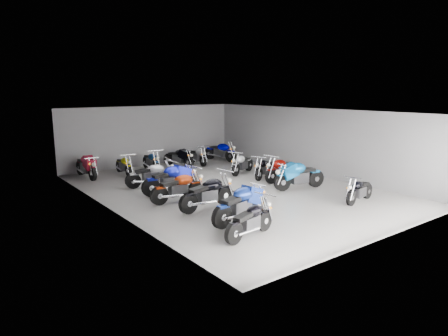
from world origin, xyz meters
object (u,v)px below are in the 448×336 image
at_px(motorcycle_left_e, 171,180).
at_px(motorcycle_right_a, 359,190).
at_px(drain_grate, 236,192).
at_px(motorcycle_right_f, 242,163).
at_px(motorcycle_left_d, 179,187).
at_px(motorcycle_back_b, 124,165).
at_px(motorcycle_back_d, 179,158).
at_px(motorcycle_back_c, 151,161).
at_px(motorcycle_right_d, 282,169).
at_px(motorcycle_left_b, 241,204).
at_px(motorcycle_back_f, 220,151).
at_px(motorcycle_right_c, 299,176).
at_px(motorcycle_left_c, 208,193).
at_px(motorcycle_right_e, 265,168).
at_px(motorcycle_left_a, 250,220).
at_px(motorcycle_back_a, 86,166).
at_px(motorcycle_back_e, 198,156).
at_px(motorcycle_left_f, 151,175).

distance_m(motorcycle_left_e, motorcycle_right_a, 7.15).
xyz_separation_m(drain_grate, motorcycle_left_e, (-2.26, 1.31, 0.56)).
bearing_deg(motorcycle_right_a, motorcycle_right_f, -7.95).
relative_size(motorcycle_left_d, motorcycle_back_b, 1.13).
bearing_deg(motorcycle_back_d, motorcycle_back_c, -16.06).
height_order(motorcycle_right_d, motorcycle_right_f, motorcycle_right_d).
height_order(motorcycle_left_b, motorcycle_back_f, motorcycle_left_b).
bearing_deg(motorcycle_left_b, motorcycle_right_d, 114.19).
xyz_separation_m(motorcycle_right_a, motorcycle_back_c, (-3.43, 9.89, 0.04)).
bearing_deg(motorcycle_right_d, motorcycle_left_b, 116.70).
height_order(motorcycle_right_c, motorcycle_back_f, motorcycle_right_c).
height_order(motorcycle_left_c, motorcycle_left_d, motorcycle_left_c).
height_order(motorcycle_left_b, motorcycle_back_b, motorcycle_left_b).
bearing_deg(motorcycle_left_c, motorcycle_right_f, 124.99).
distance_m(drain_grate, motorcycle_back_b, 6.34).
bearing_deg(motorcycle_right_e, drain_grate, 90.81).
xyz_separation_m(motorcycle_left_a, motorcycle_back_a, (-1.16, 10.41, 0.08)).
relative_size(motorcycle_left_c, motorcycle_right_c, 0.97).
relative_size(motorcycle_right_a, motorcycle_right_d, 0.84).
xyz_separation_m(motorcycle_right_f, motorcycle_back_e, (-0.43, 3.32, -0.02)).
distance_m(motorcycle_left_a, motorcycle_right_a, 5.50).
relative_size(motorcycle_back_a, motorcycle_back_b, 1.19).
distance_m(motorcycle_left_f, motorcycle_back_b, 3.10).
distance_m(motorcycle_left_a, motorcycle_right_d, 7.26).
bearing_deg(motorcycle_back_f, motorcycle_back_a, -14.50).
bearing_deg(motorcycle_left_f, motorcycle_back_d, 147.08).
xyz_separation_m(drain_grate, motorcycle_right_a, (2.65, -3.89, 0.45)).
bearing_deg(motorcycle_right_d, motorcycle_left_a, 121.72).
height_order(motorcycle_left_d, motorcycle_back_e, motorcycle_left_d).
bearing_deg(motorcycle_right_a, motorcycle_right_e, -9.82).
bearing_deg(motorcycle_left_f, motorcycle_left_b, 13.44).
xyz_separation_m(motorcycle_back_a, motorcycle_back_f, (7.74, -0.03, -0.01)).
xyz_separation_m(motorcycle_right_c, motorcycle_back_b, (-4.63, 7.10, -0.11)).
bearing_deg(motorcycle_left_e, motorcycle_back_d, 150.27).
relative_size(motorcycle_left_c, motorcycle_right_d, 1.03).
bearing_deg(motorcycle_left_f, motorcycle_right_d, 76.45).
relative_size(motorcycle_back_e, motorcycle_back_f, 0.90).
bearing_deg(motorcycle_left_f, motorcycle_right_a, 48.95).
height_order(motorcycle_left_b, motorcycle_right_e, motorcycle_left_b).
bearing_deg(motorcycle_right_e, motorcycle_left_b, 107.10).
xyz_separation_m(motorcycle_right_e, motorcycle_back_d, (-1.79, 4.83, 0.01)).
relative_size(motorcycle_right_d, motorcycle_back_c, 1.09).
relative_size(motorcycle_back_b, motorcycle_back_c, 0.95).
relative_size(motorcycle_back_c, motorcycle_back_f, 0.91).
relative_size(motorcycle_left_e, motorcycle_right_c, 1.00).
bearing_deg(motorcycle_right_c, motorcycle_left_d, 87.01).
bearing_deg(motorcycle_left_f, motorcycle_right_c, 61.69).
xyz_separation_m(motorcycle_left_b, motorcycle_right_f, (4.69, 5.68, -0.06)).
height_order(motorcycle_right_a, motorcycle_right_c, motorcycle_right_c).
relative_size(drain_grate, motorcycle_back_b, 0.16).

